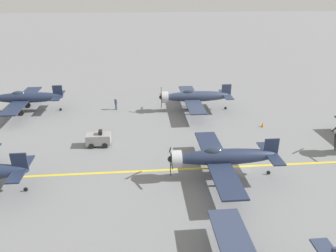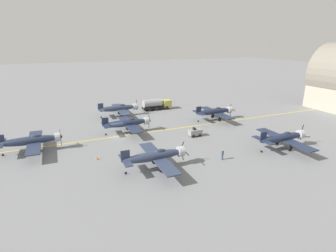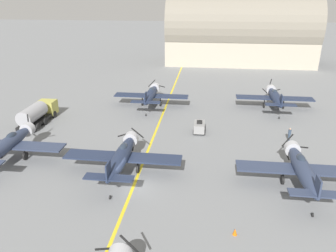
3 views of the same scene
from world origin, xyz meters
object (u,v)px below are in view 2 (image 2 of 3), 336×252
Objects in this scene: airplane_mid_right at (156,156)px; traffic_cone at (97,158)px; airplane_mid_left at (119,108)px; ground_crew_walking at (223,154)px; airplane_far_right at (283,138)px; airplane_far_center at (215,112)px; fuel_tanker at (157,104)px; airplane_near_center at (32,141)px; tow_tractor at (195,132)px; airplane_mid_center at (128,123)px.

traffic_cone is (-6.53, -7.57, -1.74)m from airplane_mid_right.
airplane_mid_left is 32.94m from ground_crew_walking.
airplane_far_right is at bearing 88.82° from ground_crew_walking.
fuel_tanker is at bearing -144.92° from airplane_far_center.
airplane_near_center is at bearing -118.83° from ground_crew_walking.
airplane_far_right is 15.99m from tow_tractor.
airplane_near_center is at bearing -129.74° from airplane_mid_right.
airplane_mid_center is 1.00× the size of airplane_mid_left.
airplane_mid_left is 24.79m from airplane_near_center.
airplane_mid_left is at bearing 160.48° from airplane_mid_center.
fuel_tanker is at bearing 117.61° from airplane_near_center.
airplane_mid_center is at bearing -38.55° from fuel_tanker.
ground_crew_walking is at bearing -104.28° from airplane_far_right.
ground_crew_walking is (15.35, 27.88, -1.09)m from airplane_near_center.
fuel_tanker is at bearing 91.70° from airplane_mid_left.
airplane_near_center reaches higher than tow_tractor.
airplane_mid_center is at bearing -16.12° from airplane_mid_left.
airplane_far_center reaches higher than ground_crew_walking.
airplane_far_right is at bearing 75.23° from traffic_cone.
ground_crew_walking is 3.07× the size of traffic_cone.
airplane_mid_right is at bearing 49.26° from traffic_cone.
fuel_tanker reaches higher than tow_tractor.
airplane_mid_center is 17.36m from airplane_mid_right.
airplane_mid_center is 13.02m from airplane_mid_left.
traffic_cone is (23.79, -9.20, -1.74)m from airplane_mid_left.
airplane_mid_right is at bearing 46.01° from airplane_near_center.
ground_crew_walking is (11.24, -1.24, 0.13)m from tow_tractor.
airplane_far_right reaches higher than traffic_cone.
airplane_far_center is at bearing 129.72° from tow_tractor.
airplane_mid_center is at bearing 178.46° from airplane_mid_right.
tow_tractor is at bearing 77.42° from airplane_near_center.
traffic_cone is at bearing -117.87° from airplane_far_right.
airplane_far_right is 35.84m from fuel_tanker.
fuel_tanker is (-32.71, 12.61, -0.50)m from airplane_mid_right.
tow_tractor is (22.77, -0.55, -0.72)m from fuel_tanker.
airplane_mid_left is 30.36m from airplane_mid_right.
airplane_mid_left is 21.82× the size of traffic_cone.
fuel_tanker is (-15.35, 12.23, -0.50)m from airplane_mid_center.
airplane_near_center is at bearing -124.33° from airplane_far_right.
airplane_mid_left reaches higher than ground_crew_walking.
airplane_far_center and airplane_near_center have the same top height.
airplane_near_center is (-15.60, -40.17, 0.00)m from airplane_far_right.
airplane_mid_right is at bearing -13.67° from airplane_mid_left.
airplane_near_center reaches higher than ground_crew_walking.
tow_tractor is (-11.50, -11.05, -1.22)m from airplane_far_right.
airplane_mid_right reaches higher than fuel_tanker.
tow_tractor is at bearing -1.39° from fuel_tanker.
airplane_mid_left is 11.25m from fuel_tanker.
airplane_far_right reaches higher than fuel_tanker.
traffic_cone is at bearing 47.09° from airplane_near_center.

